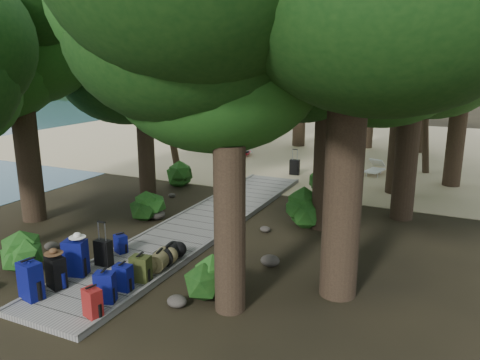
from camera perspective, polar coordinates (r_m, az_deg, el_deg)
The scene contains 50 objects.
ground at distance 12.96m, azimuth -6.92°, elevation -6.94°, with size 120.00×120.00×0.00m, color #2C2516.
sand_beach at distance 27.39m, azimuth 11.02°, elevation 4.20°, with size 40.00×22.00×0.02m, color tan.
water_bay at distance 52.36m, azimuth -22.64°, elevation 8.06°, with size 50.00×60.00×0.02m, color #2C4D5B.
distant_hill at distance 74.63m, azimuth -13.76°, elevation 10.26°, with size 32.00×16.00×12.00m, color black.
boardwalk at distance 13.74m, azimuth -4.72°, elevation -5.37°, with size 2.00×12.00×0.12m, color gray.
backpack_left_a at distance 10.19m, azimuth -24.20°, elevation -10.92°, with size 0.45×0.31×0.84m, color navy, non-canonical shape.
backpack_left_b at distance 10.50m, azimuth -21.54°, elevation -10.21°, with size 0.40×0.29×0.74m, color black, non-canonical shape.
backpack_left_c at distance 10.90m, azimuth -19.43°, elevation -8.71°, with size 0.47×0.34×0.88m, color navy, non-canonical shape.
backpack_left_d at distance 11.88m, azimuth -14.35°, elevation -7.41°, with size 0.32×0.23×0.49m, color navy, non-canonical shape.
backpack_right_a at distance 9.19m, azimuth -17.56°, elevation -13.92°, with size 0.34×0.24×0.61m, color maroon, non-canonical shape.
backpack_right_b at distance 9.62m, azimuth -16.13°, elevation -12.26°, with size 0.38×0.26×0.68m, color navy, non-canonical shape.
backpack_right_c at distance 9.99m, azimuth -14.07°, elevation -11.31°, with size 0.35×0.25×0.60m, color navy, non-canonical shape.
backpack_right_d at distance 10.29m, azimuth -12.02°, elevation -10.37°, with size 0.40×0.29×0.61m, color #363D18, non-canonical shape.
duffel_right_khaki at distance 10.83m, azimuth -9.75°, elevation -9.57°, with size 0.41×0.61×0.41m, color brown, non-canonical shape.
duffel_right_black at distance 11.13m, azimuth -8.61°, elevation -8.86°, with size 0.40×0.63×0.40m, color black, non-canonical shape.
suitcase_on_boardwalk at distance 11.24m, azimuth -16.30°, elevation -8.50°, with size 0.39×0.21×0.60m, color black, non-canonical shape.
lone_suitcase_on_sand at distance 19.84m, azimuth 6.67°, elevation 1.56°, with size 0.41×0.23×0.64m, color black, non-canonical shape.
hat_brown at distance 10.34m, azimuth -21.81°, elevation -8.03°, with size 0.38×0.38×0.11m, color #51351E, non-canonical shape.
hat_white at distance 10.67m, azimuth -19.24°, elevation -6.32°, with size 0.36×0.36×0.12m, color silver, non-canonical shape.
kayak at distance 23.62m, azimuth 0.62°, elevation 3.32°, with size 0.72×3.30×0.33m, color #B60F1B.
sun_lounger at distance 20.52m, azimuth 16.07°, elevation 1.43°, with size 0.57×1.77×0.57m, color silver, non-canonical shape.
tree_right_a at distance 8.20m, azimuth -1.36°, elevation 11.29°, with size 5.08×5.08×8.47m, color black, non-canonical shape.
tree_right_b at distance 9.05m, azimuth 13.57°, elevation 18.48°, with size 6.03×6.03×10.77m, color black, non-canonical shape.
tree_right_c at distance 12.98m, azimuth 10.78°, elevation 13.04°, with size 5.13×5.13×8.88m, color black, non-canonical shape.
tree_right_d at distance 14.48m, azimuth 20.58°, elevation 13.99°, with size 5.25×5.25×9.63m, color black, non-canonical shape.
tree_right_e at distance 17.39m, azimuth 19.59°, elevation 14.28°, with size 5.46×5.46×9.82m, color black, non-canonical shape.
tree_right_f at distance 19.27m, azimuth 25.71°, elevation 12.78°, with size 5.18×5.18×9.25m, color black, non-canonical shape.
tree_left_b at distance 14.86m, azimuth -25.64°, elevation 13.93°, with size 5.48×5.48×9.86m, color black, non-canonical shape.
tree_left_c at distance 16.73m, azimuth -11.84°, elevation 12.59°, with size 4.90×4.90×8.52m, color black, non-canonical shape.
tree_back_a at distance 26.49m, azimuth 7.47°, elevation 15.01°, with size 5.86×5.86×10.14m, color black, non-canonical shape.
tree_back_b at distance 26.63m, azimuth 15.75°, elevation 14.94°, with size 5.85×5.85×10.45m, color black, non-canonical shape.
tree_back_c at distance 26.19m, azimuth 21.96°, elevation 14.08°, with size 5.60×5.60×10.08m, color black, non-canonical shape.
tree_back_d at distance 27.24m, azimuth -2.08°, elevation 12.11°, with size 4.38×4.38×7.30m, color black, non-canonical shape.
palm_right_a at distance 16.50m, azimuth 12.41°, elevation 11.65°, with size 4.70×4.70×8.01m, color #124313, non-canonical shape.
palm_right_b at distance 21.40m, azimuth 22.61°, elevation 10.79°, with size 3.90×3.90×7.53m, color #124313, non-canonical shape.
palm_right_c at distance 22.78m, azimuth 14.92°, elevation 9.82°, with size 3.89×3.89×6.18m, color #124313, non-canonical shape.
palm_left_a at distance 20.12m, azimuth -8.50°, elevation 9.96°, with size 4.04×4.04×6.42m, color #124313, non-canonical shape.
rock_left_b at distance 12.92m, azimuth -21.99°, elevation -7.48°, with size 0.38×0.34×0.21m, color #4C473F, non-canonical shape.
rock_left_c at distance 14.48m, azimuth -10.15°, elevation -4.14°, with size 0.54×0.49×0.30m, color #4C473F, non-canonical shape.
rock_left_d at distance 16.72m, azimuth -8.30°, elevation -1.84°, with size 0.26×0.23×0.14m, color #4C473F, non-canonical shape.
rock_right_a at distance 9.52m, azimuth -7.69°, elevation -14.43°, with size 0.41×0.36×0.22m, color #4C473F, non-canonical shape.
rock_right_b at distance 11.15m, azimuth 3.69°, elevation -9.77°, with size 0.46×0.41×0.25m, color #4C473F, non-canonical shape.
rock_right_c at distance 13.24m, azimuth 3.07°, elevation -6.00°, with size 0.30×0.27×0.16m, color #4C473F, non-canonical shape.
rock_right_d at distance 15.27m, azimuth 10.78°, elevation -3.18°, with size 0.56×0.50×0.31m, color #4C473F, non-canonical shape.
shrub_left_a at distance 11.74m, azimuth -25.04°, elevation -8.19°, with size 0.99×0.99×0.89m, color #1F5419, non-canonical shape.
shrub_left_b at distance 14.36m, azimuth -11.12°, elevation -3.16°, with size 0.96×0.96×0.86m, color #1F5419, non-canonical shape.
shrub_left_c at distance 18.07m, azimuth -7.28°, elevation 0.76°, with size 1.07×1.07×0.97m, color #1F5419, non-canonical shape.
shrub_right_a at distance 9.58m, azimuth -3.80°, elevation -12.10°, with size 0.92×0.92×0.83m, color #1F5419, non-canonical shape.
shrub_right_b at distance 13.72m, azimuth 7.91°, elevation -3.47°, with size 1.15×1.15×1.03m, color #1F5419, non-canonical shape.
shrub_right_c at distance 16.79m, azimuth 9.78°, elevation -0.56°, with size 0.96×0.96×0.86m, color #1F5419, non-canonical shape.
Camera 1 is at (6.48, -10.21, 4.66)m, focal length 35.00 mm.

